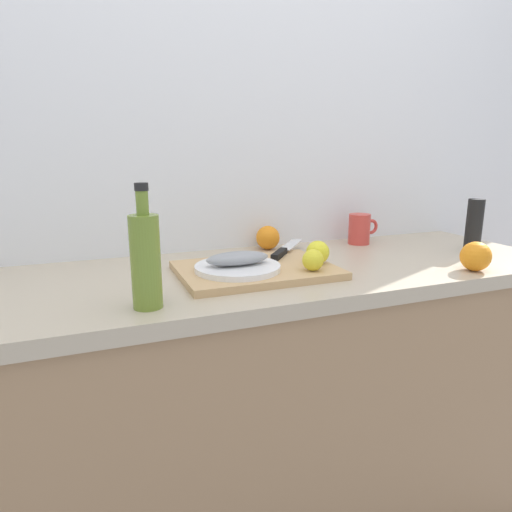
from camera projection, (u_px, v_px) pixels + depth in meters
The scene contains 13 objects.
back_wall at pixel (210, 145), 1.46m from camera, with size 3.20×0.05×2.50m, color white.
kitchen_counter at pixel (244, 412), 1.35m from camera, with size 2.00×0.60×0.90m.
cutting_board at pixel (256, 270), 1.22m from camera, with size 0.42×0.31×0.02m, color tan.
white_plate at pixel (238, 268), 1.18m from camera, with size 0.23×0.23×0.01m, color white.
fish_fillet at pixel (238, 258), 1.17m from camera, with size 0.17×0.07×0.04m, color gray.
chef_knife at pixel (284, 250), 1.37m from camera, with size 0.21×0.24×0.02m.
lemon_0 at pixel (313, 260), 1.17m from camera, with size 0.06×0.06×0.06m, color yellow.
lemon_1 at pixel (318, 252), 1.24m from camera, with size 0.07×0.07×0.07m, color yellow.
olive_oil_bottle at pixel (146, 259), 0.93m from camera, with size 0.06×0.06×0.27m.
coffee_mug_1 at pixel (360, 229), 1.60m from camera, with size 0.12×0.08×0.11m.
orange_0 at pixel (476, 256), 1.24m from camera, with size 0.08×0.08×0.08m, color orange.
orange_1 at pixel (268, 238), 1.51m from camera, with size 0.08×0.08×0.08m, color orange.
pepper_mill at pixel (474, 226), 1.46m from camera, with size 0.05×0.05×0.18m, color black.
Camera 1 is at (-0.40, -1.13, 1.23)m, focal length 30.92 mm.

